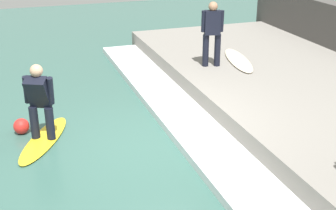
% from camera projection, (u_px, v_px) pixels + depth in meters
% --- Properties ---
extents(ground_plane, '(28.00, 28.00, 0.00)m').
position_uv_depth(ground_plane, '(147.00, 144.00, 8.28)').
color(ground_plane, '#386056').
extents(concrete_ledge, '(4.40, 12.67, 0.48)m').
position_uv_depth(concrete_ledge, '(322.00, 106.00, 9.28)').
color(concrete_ledge, gray).
rests_on(concrete_ledge, ground_plane).
extents(wave_foam_crest, '(0.97, 12.04, 0.15)m').
position_uv_depth(wave_foam_crest, '(197.00, 133.00, 8.54)').
color(wave_foam_crest, white).
rests_on(wave_foam_crest, ground_plane).
extents(surfboard_riding, '(1.29, 1.95, 0.06)m').
position_uv_depth(surfboard_riding, '(44.00, 139.00, 8.39)').
color(surfboard_riding, yellow).
rests_on(surfboard_riding, ground_plane).
extents(surfer_riding, '(0.53, 0.56, 1.37)m').
position_uv_depth(surfer_riding, '(39.00, 98.00, 8.09)').
color(surfer_riding, black).
rests_on(surfer_riding, surfboard_riding).
extents(surfer_waiting_far, '(0.49, 0.32, 1.49)m').
position_uv_depth(surfer_waiting_far, '(212.00, 31.00, 10.62)').
color(surfer_waiting_far, black).
rests_on(surfer_waiting_far, concrete_ledge).
extents(surfboard_waiting_far, '(0.91, 2.07, 0.06)m').
position_uv_depth(surfboard_waiting_far, '(238.00, 60.00, 11.27)').
color(surfboard_waiting_far, beige).
rests_on(surfboard_waiting_far, concrete_ledge).
extents(marker_buoy, '(0.29, 0.29, 0.29)m').
position_uv_depth(marker_buoy, '(21.00, 126.00, 8.63)').
color(marker_buoy, red).
rests_on(marker_buoy, ground_plane).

